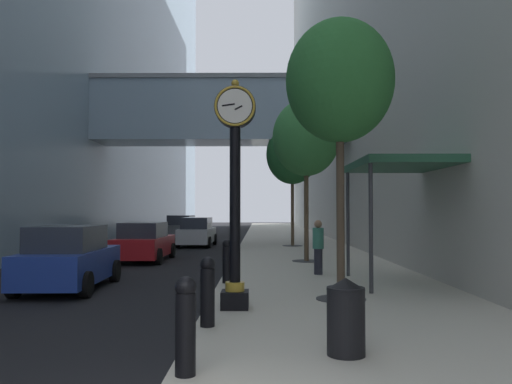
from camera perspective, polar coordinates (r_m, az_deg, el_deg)
The scene contains 16 objects.
ground_plane at distance 31.07m, azimuth -1.65°, elevation -5.89°, with size 110.00×110.00×0.00m, color black.
sidewalk_right at distance 34.09m, azimuth 3.68°, elevation -5.42°, with size 6.09×80.00×0.14m, color beige.
street_clock at distance 10.41m, azimuth -2.34°, elevation 1.14°, with size 0.84×0.55×4.63m.
bollard_nearest at distance 6.42m, azimuth -7.80°, elevation -14.21°, with size 0.26×0.26×1.18m.
bollard_second at distance 8.95m, azimuth -5.38°, elevation -10.72°, with size 0.26×0.26×1.18m.
bollard_fourth at distance 14.07m, azimuth -3.23°, elevation -7.53°, with size 0.26×0.26×1.18m.
street_tree_near at distance 11.95m, azimuth 9.24°, elevation 11.92°, with size 2.42×2.42×6.26m.
street_tree_mid_near at distance 20.15m, azimuth 5.56°, elevation 5.96°, with size 2.61×2.61×6.28m.
street_tree_mid_far at distance 28.52m, azimuth 4.04°, elevation 4.16°, with size 2.88×2.88×6.70m.
trash_bin at distance 7.32m, azimuth 9.91°, elevation -13.30°, with size 0.53×0.53×1.05m.
pedestrian_walking at distance 15.99m, azimuth 6.90°, elevation -5.93°, with size 0.39×0.48×1.66m.
storefront_awning at distance 14.43m, azimuth 15.41°, elevation 2.72°, with size 2.40×3.60×3.30m.
car_silver_near at distance 30.16m, azimuth -6.54°, elevation -4.45°, with size 2.04×4.41×1.67m.
car_red_mid at distance 21.83m, azimuth -12.26°, elevation -5.45°, with size 2.01×4.36×1.60m.
car_blue_far at distance 14.68m, azimuth -19.98°, elevation -6.94°, with size 2.04×4.14×1.70m.
car_grey_trailing at distance 36.45m, azimuth -8.22°, elevation -3.97°, with size 2.08×4.51×1.73m.
Camera 1 is at (1.12, -3.97, 2.12)m, focal length 36.15 mm.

